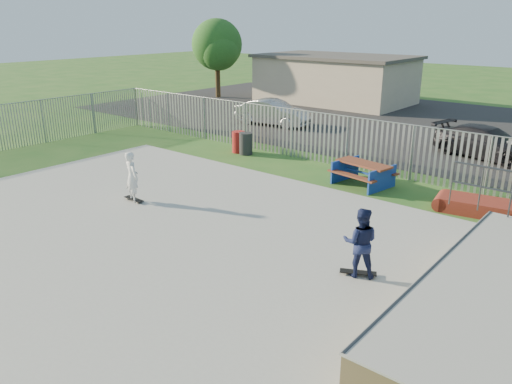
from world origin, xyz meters
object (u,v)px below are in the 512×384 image
Objects in this scene: trash_bin_grey at (246,144)px; tree_left at (217,45)px; car_silver at (273,112)px; picnic_table at (363,174)px; car_dark at (487,143)px; skater_navy at (360,242)px; skater_white at (132,177)px; funbox at (479,206)px; trash_bin_red at (238,142)px.

tree_left is at bearing 137.73° from trash_bin_grey.
tree_left reaches higher than car_silver.
picnic_table is 10.84m from car_silver.
car_dark is (11.04, 0.20, -0.04)m from car_silver.
car_dark is at bearing -96.61° from car_silver.
car_silver is 11.54m from tree_left.
tree_left is at bearing 51.67° from car_silver.
picnic_table is 2.30× the size of trash_bin_grey.
skater_navy is at bearing -143.69° from car_silver.
tree_left is at bearing 156.73° from picnic_table.
funbox is at bearing -131.53° from skater_white.
trash_bin_red reaches higher than funbox.
trash_bin_grey reaches higher than trash_bin_red.
car_dark is at bearing -105.07° from skater_white.
tree_left is at bearing 88.83° from car_dark.
car_dark reaches higher than trash_bin_grey.
funbox is 9.91m from trash_bin_grey.
car_dark reaches higher than picnic_table.
skater_white reaches higher than funbox.
trash_bin_grey is at bearing -160.37° from car_silver.
trash_bin_red is 7.28m from skater_white.
car_dark is (2.21, 6.49, 0.25)m from picnic_table.
car_dark is at bearing -112.48° from skater_navy.
funbox is 0.41× the size of tree_left.
car_dark is 14.50m from skater_white.
skater_white is at bearing -78.60° from trash_bin_grey.
trash_bin_grey is (0.47, -0.05, 0.01)m from trash_bin_red.
picnic_table is 0.38× the size of tree_left.
trash_bin_red is at bearing -62.48° from skater_navy.
picnic_table is at bearing 174.92° from car_dark.
funbox is 0.51× the size of car_dark.
skater_white reaches higher than car_silver.
skater_white is (13.90, -18.32, -2.84)m from tree_left.
trash_bin_grey is at bearing 139.69° from car_dark.
tree_left reaches higher than trash_bin_grey.
tree_left is at bearing 141.82° from funbox.
funbox is 10.38m from trash_bin_red.
skater_white is (1.40, -6.97, 0.47)m from trash_bin_grey.
skater_white is at bearing -115.47° from picnic_table.
picnic_table is at bearing -133.12° from car_silver.
tree_left is 3.58× the size of skater_white.
trash_bin_red is at bearing -164.04° from car_silver.
skater_navy reaches higher than car_silver.
trash_bin_red is at bearing 165.58° from funbox.
car_dark is 2.83× the size of skater_white.
funbox is 6.06m from skater_navy.
skater_navy is at bearing -52.89° from picnic_table.
car_dark is at bearing 35.99° from trash_bin_grey.
skater_navy is (0.98, -12.66, 0.27)m from car_dark.
car_silver is at bearing 143.46° from funbox.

